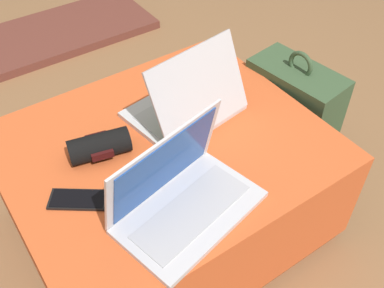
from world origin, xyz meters
name	(u,v)px	position (x,y,z in m)	size (l,w,h in m)	color
ground_plane	(170,223)	(0.00, 0.00, 0.00)	(14.00, 14.00, 0.00)	olive
ottoman	(168,186)	(0.00, 0.00, 0.21)	(0.94, 0.80, 0.41)	maroon
laptop_near	(181,196)	(-0.09, -0.23, 0.46)	(0.41, 0.30, 0.24)	silver
laptop_far	(188,104)	(0.13, 0.06, 0.46)	(0.37, 0.30, 0.25)	silver
cell_phone	(78,199)	(-0.31, -0.06, 0.41)	(0.16, 0.15, 0.01)	black
backpack	(291,118)	(0.58, 0.02, 0.21)	(0.26, 0.36, 0.51)	#385133
wrist_brace	(99,146)	(-0.18, 0.06, 0.45)	(0.19, 0.11, 0.07)	black
fireplace_hearth	(28,42)	(0.00, 1.45, 0.02)	(1.40, 0.50, 0.04)	brown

